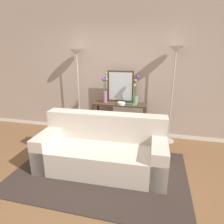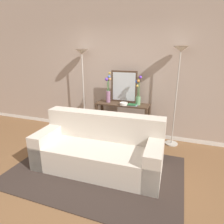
% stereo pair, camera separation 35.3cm
% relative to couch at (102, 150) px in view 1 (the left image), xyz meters
% --- Properties ---
extents(ground_plane, '(16.00, 16.00, 0.02)m').
position_rel_couch_xyz_m(ground_plane, '(-0.17, -0.59, -0.32)').
color(ground_plane, brown).
extents(back_wall, '(12.00, 0.15, 3.09)m').
position_rel_couch_xyz_m(back_wall, '(-0.17, 1.55, 1.23)').
color(back_wall, white).
rests_on(back_wall, ground).
extents(area_rug, '(2.73, 1.80, 0.01)m').
position_rel_couch_xyz_m(area_rug, '(0.00, -0.16, -0.31)').
color(area_rug, '#332823').
rests_on(area_rug, ground).
extents(couch, '(2.09, 0.94, 0.88)m').
position_rel_couch_xyz_m(couch, '(0.00, 0.00, 0.00)').
color(couch, beige).
rests_on(couch, ground).
extents(console_table, '(1.12, 0.36, 0.83)m').
position_rel_couch_xyz_m(console_table, '(0.05, 1.13, 0.25)').
color(console_table, '#473323').
rests_on(console_table, ground).
extents(floor_lamp_left, '(0.28, 0.28, 1.92)m').
position_rel_couch_xyz_m(floor_lamp_left, '(-0.94, 1.27, 1.19)').
color(floor_lamp_left, '#B7B2A8').
rests_on(floor_lamp_left, ground).
extents(floor_lamp_right, '(0.28, 0.28, 1.97)m').
position_rel_couch_xyz_m(floor_lamp_right, '(1.11, 1.27, 1.24)').
color(floor_lamp_right, '#B7B2A8').
rests_on(floor_lamp_right, ground).
extents(wall_mirror, '(0.57, 0.02, 0.67)m').
position_rel_couch_xyz_m(wall_mirror, '(0.03, 1.28, 0.85)').
color(wall_mirror, '#473323').
rests_on(wall_mirror, console_table).
extents(vase_tall_flowers, '(0.12, 0.12, 0.64)m').
position_rel_couch_xyz_m(vase_tall_flowers, '(-0.27, 1.14, 0.76)').
color(vase_tall_flowers, gray).
rests_on(vase_tall_flowers, console_table).
extents(vase_short_flowers, '(0.13, 0.12, 0.60)m').
position_rel_couch_xyz_m(vase_short_flowers, '(0.38, 1.14, 0.77)').
color(vase_short_flowers, '#669E6B').
rests_on(vase_short_flowers, console_table).
extents(fruit_bowl, '(0.16, 0.16, 0.06)m').
position_rel_couch_xyz_m(fruit_bowl, '(0.11, 1.02, 0.54)').
color(fruit_bowl, silver).
rests_on(fruit_bowl, console_table).
extents(book_stack, '(0.19, 0.14, 0.03)m').
position_rel_couch_xyz_m(book_stack, '(0.29, 1.04, 0.53)').
color(book_stack, slate).
rests_on(book_stack, console_table).
extents(book_row_under_console, '(0.39, 0.18, 0.13)m').
position_rel_couch_xyz_m(book_row_under_console, '(-0.21, 1.13, -0.26)').
color(book_row_under_console, tan).
rests_on(book_row_under_console, ground).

